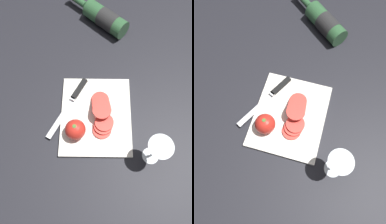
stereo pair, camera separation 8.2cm
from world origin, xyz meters
The scene contains 8 objects.
ground_plane centered at (0.00, 0.00, 0.00)m, with size 3.00×3.00×0.00m, color black.
cutting_board centered at (0.05, -0.01, 0.01)m, with size 0.32×0.27×0.02m.
wine_bottle centered at (0.52, -0.04, 0.04)m, with size 0.27×0.29×0.09m.
wine_glass centered at (-0.11, -0.21, 0.10)m, with size 0.08×0.08×0.15m.
whole_tomato centered at (-0.02, 0.07, 0.05)m, with size 0.08×0.08×0.08m.
knife centered at (0.13, 0.08, 0.02)m, with size 0.26×0.15×0.01m.
tomato_slice_stack_near centered at (0.00, -0.04, 0.03)m, with size 0.09×0.08×0.03m.
tomato_slice_stack_far centered at (0.08, -0.03, 0.04)m, with size 0.13×0.08×0.05m.
Camera 2 is at (-0.25, -0.09, 0.80)m, focal length 35.00 mm.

